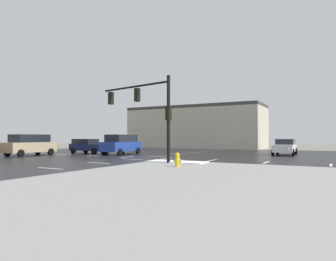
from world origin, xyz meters
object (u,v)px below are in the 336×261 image
object	(u,v)px
traffic_signal_mast	(148,105)
fire_hydrant	(177,160)
sedan_navy	(89,146)
suv_blue	(121,144)
suv_tan	(30,144)
sedan_white	(285,147)

from	to	relation	value
traffic_signal_mast	fire_hydrant	size ratio (longest dim) A/B	8.10
sedan_navy	fire_hydrant	bearing A→B (deg)	-28.61
traffic_signal_mast	sedan_navy	bearing A→B (deg)	-19.11
traffic_signal_mast	suv_blue	size ratio (longest dim) A/B	1.31
suv_blue	fire_hydrant	bearing A→B (deg)	-132.70
fire_hydrant	suv_tan	distance (m)	18.27
fire_hydrant	suv_blue	xyz separation A→B (m)	(-11.47, 9.80, 0.55)
sedan_navy	sedan_white	bearing A→B (deg)	24.18
suv_blue	suv_tan	size ratio (longest dim) A/B	1.01
fire_hydrant	suv_blue	bearing A→B (deg)	139.48
suv_tan	suv_blue	bearing A→B (deg)	-46.77
sedan_white	suv_tan	size ratio (longest dim) A/B	0.94
sedan_navy	suv_tan	distance (m)	5.89
traffic_signal_mast	suv_blue	distance (m)	11.31
traffic_signal_mast	suv_blue	world-z (taller)	traffic_signal_mast
suv_blue	suv_tan	xyz separation A→B (m)	(-6.39, -5.97, 0.00)
traffic_signal_mast	sedan_white	distance (m)	16.40
traffic_signal_mast	suv_tan	world-z (taller)	traffic_signal_mast
traffic_signal_mast	fire_hydrant	world-z (taller)	traffic_signal_mast
sedan_navy	sedan_white	world-z (taller)	same
sedan_white	sedan_navy	bearing A→B (deg)	-68.95
fire_hydrant	suv_tan	world-z (taller)	suv_tan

